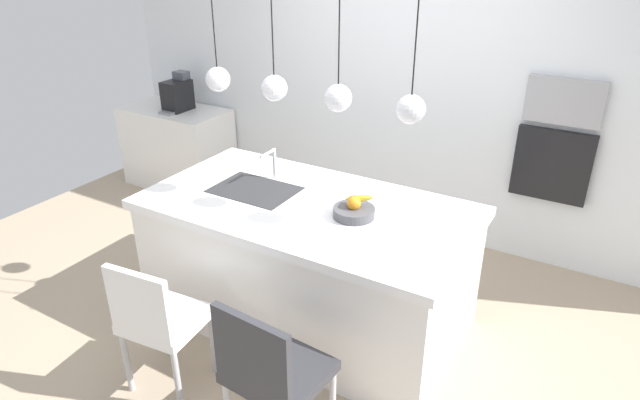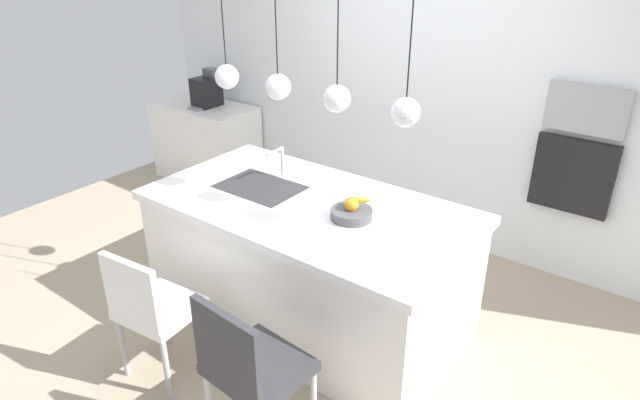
# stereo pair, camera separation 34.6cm
# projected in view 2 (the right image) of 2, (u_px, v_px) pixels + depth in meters

# --- Properties ---
(floor) EXTENTS (6.60, 6.60, 0.00)m
(floor) POSITION_uv_depth(u_px,v_px,m) (309.00, 316.00, 3.93)
(floor) COLOR tan
(floor) RESTS_ON ground
(back_wall) EXTENTS (6.00, 0.10, 2.60)m
(back_wall) POSITION_uv_depth(u_px,v_px,m) (430.00, 89.00, 4.55)
(back_wall) COLOR white
(back_wall) RESTS_ON ground
(kitchen_island) EXTENTS (2.13, 1.14, 0.90)m
(kitchen_island) POSITION_uv_depth(u_px,v_px,m) (308.00, 262.00, 3.73)
(kitchen_island) COLOR white
(kitchen_island) RESTS_ON ground
(sink_basin) EXTENTS (0.56, 0.40, 0.02)m
(sink_basin) POSITION_uv_depth(u_px,v_px,m) (260.00, 188.00, 3.77)
(sink_basin) COLOR #2D2D30
(sink_basin) RESTS_ON kitchen_island
(faucet) EXTENTS (0.02, 0.17, 0.22)m
(faucet) POSITION_uv_depth(u_px,v_px,m) (280.00, 158.00, 3.85)
(faucet) COLOR silver
(faucet) RESTS_ON kitchen_island
(fruit_bowl) EXTENTS (0.26, 0.26, 0.15)m
(fruit_bowl) POSITION_uv_depth(u_px,v_px,m) (352.00, 211.00, 3.33)
(fruit_bowl) COLOR #4C4C51
(fruit_bowl) RESTS_ON kitchen_island
(side_counter) EXTENTS (1.10, 0.60, 0.84)m
(side_counter) POSITION_uv_depth(u_px,v_px,m) (207.00, 143.00, 5.97)
(side_counter) COLOR white
(side_counter) RESTS_ON ground
(coffee_machine) EXTENTS (0.20, 0.35, 0.38)m
(coffee_machine) POSITION_uv_depth(u_px,v_px,m) (207.00, 91.00, 5.68)
(coffee_machine) COLOR black
(coffee_machine) RESTS_ON side_counter
(microwave) EXTENTS (0.54, 0.08, 0.34)m
(microwave) POSITION_uv_depth(u_px,v_px,m) (587.00, 109.00, 3.81)
(microwave) COLOR #9E9EA3
(microwave) RESTS_ON back_wall
(oven) EXTENTS (0.56, 0.08, 0.56)m
(oven) POSITION_uv_depth(u_px,v_px,m) (573.00, 175.00, 4.03)
(oven) COLOR black
(oven) RESTS_ON back_wall
(chair_near) EXTENTS (0.46, 0.45, 0.88)m
(chair_near) POSITION_uv_depth(u_px,v_px,m) (152.00, 307.00, 3.19)
(chair_near) COLOR white
(chair_near) RESTS_ON ground
(chair_middle) EXTENTS (0.50, 0.46, 0.90)m
(chair_middle) POSITION_uv_depth(u_px,v_px,m) (249.00, 365.00, 2.77)
(chair_middle) COLOR #333338
(chair_middle) RESTS_ON ground
(pendant_light_left) EXTENTS (0.16, 0.16, 0.76)m
(pendant_light_left) POSITION_uv_depth(u_px,v_px,m) (227.00, 76.00, 3.58)
(pendant_light_left) COLOR silver
(pendant_light_center_left) EXTENTS (0.16, 0.16, 0.76)m
(pendant_light_center_left) POSITION_uv_depth(u_px,v_px,m) (278.00, 86.00, 3.34)
(pendant_light_center_left) COLOR silver
(pendant_light_center_right) EXTENTS (0.16, 0.16, 0.76)m
(pendant_light_center_right) POSITION_uv_depth(u_px,v_px,m) (337.00, 98.00, 3.11)
(pendant_light_center_right) COLOR silver
(pendant_light_right) EXTENTS (0.16, 0.16, 0.76)m
(pendant_light_right) POSITION_uv_depth(u_px,v_px,m) (406.00, 112.00, 2.87)
(pendant_light_right) COLOR silver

